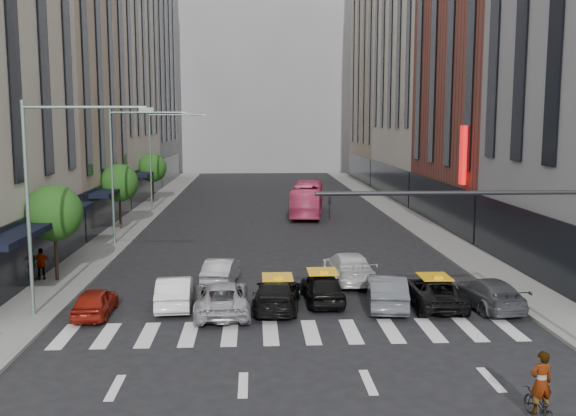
{
  "coord_description": "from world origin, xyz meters",
  "views": [
    {
      "loc": [
        -1.61,
        -22.89,
        8.29
      ],
      "look_at": [
        0.07,
        8.65,
        4.0
      ],
      "focal_mm": 40.0,
      "sensor_mm": 36.0,
      "label": 1
    }
  ],
  "objects": [
    {
      "name": "sidewalk_left",
      "position": [
        -11.5,
        30.0,
        0.07
      ],
      "size": [
        3.0,
        96.0,
        0.15
      ],
      "primitive_type": "cube",
      "color": "slate",
      "rests_on": "ground"
    },
    {
      "name": "building_right_c",
      "position": [
        17.0,
        46.0,
        20.0
      ],
      "size": [
        8.0,
        20.0,
        40.0
      ],
      "primitive_type": "cube",
      "color": "beige",
      "rests_on": "ground"
    },
    {
      "name": "streetlamp_mid",
      "position": [
        -10.04,
        20.0,
        5.9
      ],
      "size": [
        5.38,
        0.25,
        9.0
      ],
      "color": "gray",
      "rests_on": "sidewalk_left"
    },
    {
      "name": "streetlamp_far",
      "position": [
        -10.04,
        36.0,
        5.9
      ],
      "size": [
        5.38,
        0.25,
        9.0
      ],
      "color": "gray",
      "rests_on": "sidewalk_left"
    },
    {
      "name": "taxi_center",
      "position": [
        1.49,
        5.64,
        0.72
      ],
      "size": [
        1.91,
        4.3,
        1.44
      ],
      "primitive_type": "imported",
      "rotation": [
        0.0,
        0.0,
        3.19
      ],
      "color": "black",
      "rests_on": "ground"
    },
    {
      "name": "rider",
      "position": [
        6.26,
        -6.44,
        1.77
      ],
      "size": [
        0.69,
        0.49,
        1.79
      ],
      "primitive_type": "imported",
      "rotation": [
        0.0,
        0.0,
        3.24
      ],
      "color": "gray",
      "rests_on": "motorcycle"
    },
    {
      "name": "ground",
      "position": [
        0.0,
        0.0,
        0.0
      ],
      "size": [
        160.0,
        160.0,
        0.0
      ],
      "primitive_type": "plane",
      "color": "black",
      "rests_on": "ground"
    },
    {
      "name": "sidewalk_right",
      "position": [
        11.5,
        30.0,
        0.07
      ],
      "size": [
        3.0,
        96.0,
        0.15
      ],
      "primitive_type": "cube",
      "color": "slate",
      "rests_on": "ground"
    },
    {
      "name": "car_grey_curb",
      "position": [
        8.77,
        4.39,
        0.68
      ],
      "size": [
        2.41,
        4.84,
        1.35
      ],
      "primitive_type": "imported",
      "rotation": [
        0.0,
        0.0,
        3.26
      ],
      "color": "#404348",
      "rests_on": "ground"
    },
    {
      "name": "taxi_right",
      "position": [
        6.46,
        4.83,
        0.67
      ],
      "size": [
        2.37,
        4.87,
        1.33
      ],
      "primitive_type": "imported",
      "rotation": [
        0.0,
        0.0,
        3.11
      ],
      "color": "black",
      "rests_on": "ground"
    },
    {
      "name": "car_red",
      "position": [
        -8.44,
        4.14,
        0.62
      ],
      "size": [
        1.48,
        3.62,
        1.23
      ],
      "primitive_type": "imported",
      "rotation": [
        0.0,
        0.0,
        3.15
      ],
      "color": "maroon",
      "rests_on": "ground"
    },
    {
      "name": "car_silver",
      "position": [
        -3.04,
        4.24,
        0.7
      ],
      "size": [
        2.59,
        5.15,
        1.4
      ],
      "primitive_type": "imported",
      "rotation": [
        0.0,
        0.0,
        3.2
      ],
      "color": "#AEAEB3",
      "rests_on": "ground"
    },
    {
      "name": "taxi_left",
      "position": [
        -0.6,
        4.8,
        0.71
      ],
      "size": [
        2.52,
        5.07,
        1.42
      ],
      "primitive_type": "imported",
      "rotation": [
        0.0,
        0.0,
        3.03
      ],
      "color": "black",
      "rests_on": "ground"
    },
    {
      "name": "building_right_b",
      "position": [
        17.0,
        27.0,
        13.0
      ],
      "size": [
        8.0,
        18.0,
        26.0
      ],
      "primitive_type": "cube",
      "color": "brown",
      "rests_on": "ground"
    },
    {
      "name": "streetlamp_near",
      "position": [
        -10.04,
        4.0,
        5.9
      ],
      "size": [
        5.38,
        0.25,
        9.0
      ],
      "color": "gray",
      "rests_on": "sidewalk_left"
    },
    {
      "name": "building_left_d",
      "position": [
        -17.0,
        65.0,
        15.0
      ],
      "size": [
        8.0,
        18.0,
        30.0
      ],
      "primitive_type": "cube",
      "color": "gray",
      "rests_on": "ground"
    },
    {
      "name": "building_left_c",
      "position": [
        -17.0,
        46.0,
        18.0
      ],
      "size": [
        8.0,
        20.0,
        36.0
      ],
      "primitive_type": "cube",
      "color": "beige",
      "rests_on": "ground"
    },
    {
      "name": "motorcycle",
      "position": [
        6.26,
        -6.44,
        0.44
      ],
      "size": [
        0.74,
        1.71,
        0.87
      ],
      "primitive_type": "imported",
      "rotation": [
        0.0,
        0.0,
        3.24
      ],
      "color": "black",
      "rests_on": "ground"
    },
    {
      "name": "tree_mid",
      "position": [
        -11.8,
        26.0,
        3.65
      ],
      "size": [
        2.88,
        2.88,
        4.95
      ],
      "color": "black",
      "rests_on": "sidewalk_left"
    },
    {
      "name": "building_right_d",
      "position": [
        17.0,
        65.0,
        14.0
      ],
      "size": [
        8.0,
        18.0,
        28.0
      ],
      "primitive_type": "cube",
      "color": "tan",
      "rests_on": "ground"
    },
    {
      "name": "car_row2_right",
      "position": [
        3.25,
        9.48,
        0.77
      ],
      "size": [
        2.42,
        5.38,
        1.53
      ],
      "primitive_type": "imported",
      "rotation": [
        0.0,
        0.0,
        3.19
      ],
      "color": "silver",
      "rests_on": "ground"
    },
    {
      "name": "pedestrian_far",
      "position": [
        -12.6,
        10.1,
        0.98
      ],
      "size": [
        1.04,
        0.62,
        1.65
      ],
      "primitive_type": "imported",
      "rotation": [
        0.0,
        0.0,
        3.38
      ],
      "color": "gray",
      "rests_on": "sidewalk_left"
    },
    {
      "name": "car_white_front",
      "position": [
        -5.2,
        5.3,
        0.71
      ],
      "size": [
        1.75,
        4.36,
        1.41
      ],
      "primitive_type": "imported",
      "rotation": [
        0.0,
        0.0,
        3.2
      ],
      "color": "white",
      "rests_on": "ground"
    },
    {
      "name": "car_row2_left",
      "position": [
        -3.31,
        9.3,
        0.68
      ],
      "size": [
        1.97,
        4.28,
        1.36
      ],
      "primitive_type": "imported",
      "rotation": [
        0.0,
        0.0,
        3.01
      ],
      "color": "#A6A5AB",
      "rests_on": "ground"
    },
    {
      "name": "liberty_sign",
      "position": [
        12.6,
        20.0,
        6.0
      ],
      "size": [
        0.3,
        0.7,
        4.0
      ],
      "color": "red",
      "rests_on": "ground"
    },
    {
      "name": "tree_near",
      "position": [
        -11.8,
        10.0,
        3.65
      ],
      "size": [
        2.88,
        2.88,
        4.95
      ],
      "color": "black",
      "rests_on": "sidewalk_left"
    },
    {
      "name": "traffic_signal",
      "position": [
        7.69,
        -1.0,
        4.47
      ],
      "size": [
        10.1,
        0.2,
        6.0
      ],
      "color": "black",
      "rests_on": "ground"
    },
    {
      "name": "bus",
      "position": [
        3.1,
        33.3,
        1.44
      ],
      "size": [
        3.76,
        10.6,
        2.89
      ],
      "primitive_type": "imported",
      "rotation": [
        0.0,
        0.0,
        3.01
      ],
      "color": "#E34273",
      "rests_on": "ground"
    },
    {
      "name": "tree_far",
      "position": [
        -11.8,
        42.0,
        3.65
      ],
      "size": [
        2.88,
        2.88,
        4.95
      ],
      "color": "black",
      "rests_on": "sidewalk_left"
    },
    {
      "name": "car_grey_mid",
      "position": [
        4.3,
        4.75,
        0.76
      ],
      "size": [
        2.22,
        4.8,
        1.53
      ],
      "primitive_type": "imported",
      "rotation": [
        0.0,
        0.0,
        3.01
      ],
      "color": "#474A4F",
      "rests_on": "ground"
    },
    {
      "name": "building_far",
      "position": [
        0.0,
        85.0,
        18.0
      ],
      "size": [
        30.0,
        10.0,
        36.0
      ],
      "primitive_type": "cube",
      "color": "gray",
      "rests_on": "ground"
    },
    {
      "name": "building_left_b",
      "position": [
        -17.0,
        28.0,
        12.0
      ],
      "size": [
        8.0,
        16.0,
        24.0
      ],
      "primitive_type": "cube",
      "color": "tan",
      "rests_on": "ground"
    }
  ]
}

